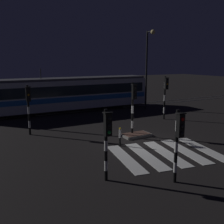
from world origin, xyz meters
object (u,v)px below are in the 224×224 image
(traffic_light_corner_far_right, at_px, (166,91))
(traffic_light_corner_far_left, at_px, (28,103))
(tram, at_px, (68,93))
(bollard_island_edge, at_px, (120,137))
(traffic_light_corner_near_left, at_px, (107,135))
(street_lamp_trackside_right, at_px, (148,61))
(traffic_light_median_centre, at_px, (133,101))
(traffic_light_kerb_mid_left, at_px, (178,136))

(traffic_light_corner_far_right, distance_m, traffic_light_corner_far_left, 10.94)
(tram, height_order, bollard_island_edge, tram)
(traffic_light_corner_far_right, xyz_separation_m, tram, (-5.95, 7.25, -0.62))
(traffic_light_corner_far_right, relative_size, traffic_light_corner_near_left, 1.20)
(traffic_light_corner_far_left, height_order, street_lamp_trackside_right, street_lamp_trackside_right)
(traffic_light_median_centre, relative_size, traffic_light_corner_near_left, 1.16)
(traffic_light_kerb_mid_left, bearing_deg, bollard_island_edge, 86.01)
(street_lamp_trackside_right, relative_size, bollard_island_edge, 6.95)
(traffic_light_corner_near_left, height_order, tram, tram)
(traffic_light_corner_far_right, distance_m, tram, 9.40)
(traffic_light_corner_near_left, bearing_deg, street_lamp_trackside_right, 48.45)
(traffic_light_kerb_mid_left, bearing_deg, traffic_light_corner_far_left, 110.35)
(traffic_light_corner_far_right, xyz_separation_m, bollard_island_edge, (-6.86, -4.30, -1.81))
(traffic_light_corner_far_left, distance_m, bollard_island_edge, 6.54)
(tram, bearing_deg, bollard_island_edge, -94.51)
(traffic_light_corner_far_left, relative_size, bollard_island_edge, 2.99)
(traffic_light_corner_far_left, bearing_deg, traffic_light_kerb_mid_left, -69.65)
(traffic_light_corner_near_left, xyz_separation_m, tram, (3.65, 15.20, -0.23))
(traffic_light_kerb_mid_left, distance_m, tram, 16.74)
(street_lamp_trackside_right, relative_size, tram, 0.46)
(traffic_light_corner_far_right, relative_size, street_lamp_trackside_right, 0.47)
(tram, bearing_deg, traffic_light_corner_near_left, -103.50)
(traffic_light_kerb_mid_left, distance_m, traffic_light_corner_near_left, 2.80)
(bollard_island_edge, bearing_deg, traffic_light_median_centre, 38.33)
(bollard_island_edge, bearing_deg, traffic_light_corner_far_left, 129.93)
(traffic_light_kerb_mid_left, relative_size, tram, 0.18)
(traffic_light_median_centre, bearing_deg, traffic_light_kerb_mid_left, -108.36)
(traffic_light_median_centre, xyz_separation_m, street_lamp_trackside_right, (6.50, 7.39, 2.54))
(traffic_light_corner_far_right, bearing_deg, traffic_light_corner_near_left, -140.36)
(traffic_light_corner_far_right, distance_m, traffic_light_median_centre, 5.79)
(street_lamp_trackside_right, bearing_deg, traffic_light_median_centre, -131.33)
(tram, bearing_deg, traffic_light_median_centre, -84.84)
(traffic_light_corner_far_right, relative_size, bollard_island_edge, 3.23)
(traffic_light_median_centre, distance_m, traffic_light_kerb_mid_left, 6.94)
(traffic_light_median_centre, height_order, traffic_light_corner_near_left, traffic_light_median_centre)
(traffic_light_corner_far_left, distance_m, traffic_light_corner_near_left, 8.61)
(traffic_light_corner_far_left, xyz_separation_m, street_lamp_trackside_right, (12.38, 3.97, 2.66))
(traffic_light_corner_far_left, xyz_separation_m, traffic_light_kerb_mid_left, (3.71, -9.99, -0.20))
(traffic_light_kerb_mid_left, xyz_separation_m, traffic_light_corner_near_left, (-2.38, 1.48, -0.01))
(traffic_light_corner_far_left, xyz_separation_m, bollard_island_edge, (4.06, -4.86, -1.63))
(tram, bearing_deg, traffic_light_corner_far_right, -50.62)
(traffic_light_median_centre, bearing_deg, traffic_light_corner_far_right, 29.60)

